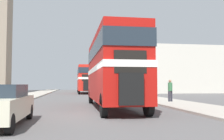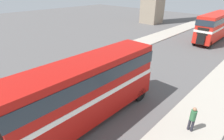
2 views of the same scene
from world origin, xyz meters
name	(u,v)px [view 1 (image 1 of 2)]	position (x,y,z in m)	size (l,w,h in m)	color
ground_plane	(95,116)	(0.00, 0.00, 0.00)	(120.00, 120.00, 0.00)	#565454
double_decker_bus	(112,66)	(1.40, 3.84, 2.67)	(2.43, 10.76, 4.49)	#B2140F
bus_distant	(85,78)	(0.95, 30.46, 2.67)	(2.57, 11.03, 4.49)	red
pedestrian_walking	(170,89)	(6.80, 7.57, 1.12)	(0.36, 0.36, 1.78)	#282833
shop_building_block	(182,71)	(19.31, 32.57, 4.13)	(18.41, 10.71, 8.27)	beige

